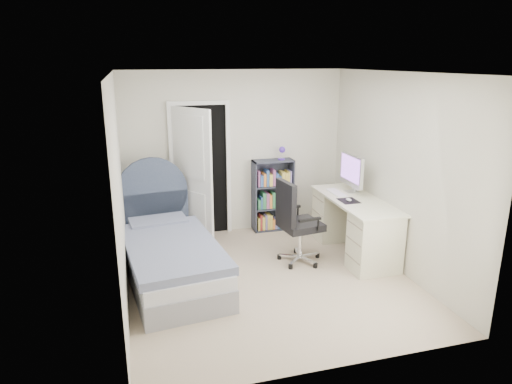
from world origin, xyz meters
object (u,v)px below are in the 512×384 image
object	(u,v)px
floor_lamp	(192,205)
bookcase	(273,197)
desk	(354,223)
nightstand	(152,218)
office_chair	(295,218)
bed	(169,254)

from	to	relation	value
floor_lamp	bookcase	size ratio (longest dim) A/B	1.04
bookcase	desk	distance (m)	1.45
nightstand	office_chair	bearing A→B (deg)	-34.46
floor_lamp	desk	size ratio (longest dim) A/B	0.86
bed	nightstand	xyz separation A→B (m)	(-0.13, 1.20, 0.09)
office_chair	desk	bearing A→B (deg)	5.12
office_chair	bookcase	bearing A→B (deg)	85.33
nightstand	desk	size ratio (longest dim) A/B	0.36
nightstand	bookcase	xyz separation A→B (m)	(1.88, 0.06, 0.14)
floor_lamp	office_chair	size ratio (longest dim) A/B	1.23
nightstand	bookcase	bearing A→B (deg)	1.92
bed	floor_lamp	bearing A→B (deg)	67.54
nightstand	bookcase	distance (m)	1.89
desk	bookcase	bearing A→B (deg)	123.85
desk	floor_lamp	bearing A→B (deg)	154.45
floor_lamp	bookcase	bearing A→B (deg)	8.31
floor_lamp	office_chair	distance (m)	1.63
nightstand	floor_lamp	world-z (taller)	floor_lamp
desk	office_chair	xyz separation A→B (m)	(-0.91, -0.08, 0.19)
bookcase	nightstand	bearing A→B (deg)	-178.08
bed	floor_lamp	size ratio (longest dim) A/B	1.62
floor_lamp	office_chair	bearing A→B (deg)	-42.24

